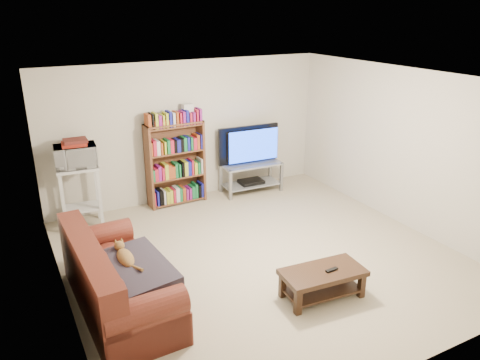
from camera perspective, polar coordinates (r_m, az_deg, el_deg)
floor at (r=6.52m, az=2.46°, el=-9.22°), size 5.00×5.00×0.00m
ceiling at (r=5.73m, az=2.82°, el=12.15°), size 5.00×5.00×0.00m
wall_back at (r=8.18m, az=-6.33°, el=5.96°), size 5.00×0.00×5.00m
wall_front at (r=4.26m, az=20.18°, el=-9.30°), size 5.00×0.00×5.00m
wall_left at (r=5.29m, az=-21.47°, el=-3.55°), size 0.00×5.00×5.00m
wall_right at (r=7.55m, az=19.25°, el=3.71°), size 0.00×5.00×5.00m
sofa at (r=5.52m, az=-15.22°, el=-12.23°), size 0.94×2.05×0.86m
blanket at (r=5.34m, az=-13.16°, el=-10.65°), size 0.89×1.09×0.18m
cat at (r=5.46m, az=-13.79°, el=-9.21°), size 0.24×0.56×0.17m
coffee_table at (r=5.65m, az=10.02°, el=-11.74°), size 1.01×0.57×0.35m
remote at (r=5.60m, az=11.12°, el=-10.69°), size 0.16×0.05×0.02m
tv_stand at (r=8.55m, az=1.37°, el=0.90°), size 1.11×0.54×0.55m
television at (r=8.40m, az=1.40°, el=4.23°), size 1.18×0.21×0.68m
dvd_player at (r=8.61m, az=1.36°, el=-0.21°), size 0.45×0.33×0.06m
bookshelf at (r=8.01m, az=-7.86°, el=2.12°), size 1.00×0.34×1.43m
shelf_clutter at (r=7.85m, az=-7.51°, el=7.79°), size 0.73×0.24×0.28m
microwave_stand at (r=7.53m, az=-18.95°, el=-0.96°), size 0.64×0.49×0.97m
microwave at (r=7.37m, az=-19.40°, el=2.77°), size 0.63×0.46×0.33m
game_boxes at (r=7.32m, az=-19.58°, el=4.19°), size 0.38×0.34×0.05m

